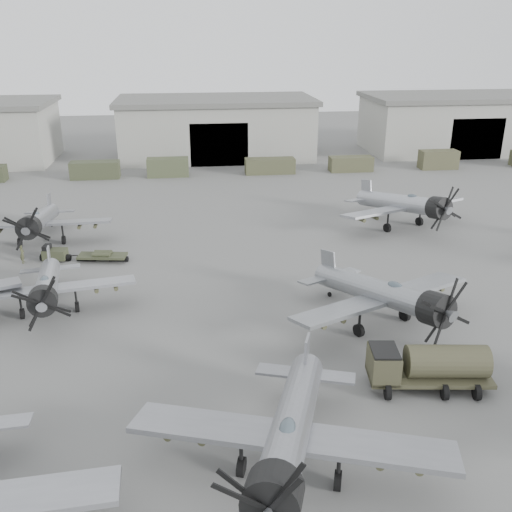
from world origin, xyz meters
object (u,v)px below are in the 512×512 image
at_px(aircraft_far_0, 39,221).
at_px(ground_crew, 22,254).
at_px(aircraft_mid_1, 46,287).
at_px(tug_trailer, 73,255).
at_px(aircraft_mid_2, 387,295).
at_px(fuel_tanker, 429,364).
at_px(aircraft_near_1, 289,435).
at_px(aircraft_far_1, 407,204).

height_order(aircraft_far_0, ground_crew, aircraft_far_0).
bearing_deg(ground_crew, aircraft_mid_1, -158.67).
relative_size(aircraft_mid_1, tug_trailer, 1.68).
relative_size(aircraft_mid_2, fuel_tanker, 1.92).
bearing_deg(aircraft_mid_2, fuel_tanker, -113.33).
height_order(aircraft_near_1, fuel_tanker, aircraft_near_1).
distance_m(aircraft_mid_1, aircraft_mid_2, 22.27).
bearing_deg(tug_trailer, fuel_tanker, -34.68).
relative_size(fuel_tanker, ground_crew, 4.25).
bearing_deg(aircraft_far_0, ground_crew, -100.67).
distance_m(aircraft_far_0, aircraft_far_1, 33.94).
height_order(aircraft_mid_1, ground_crew, aircraft_mid_1).
distance_m(aircraft_mid_2, ground_crew, 29.81).
relative_size(fuel_tanker, tug_trailer, 0.96).
bearing_deg(ground_crew, aircraft_mid_2, -120.66).
height_order(aircraft_far_1, ground_crew, aircraft_far_1).
bearing_deg(fuel_tanker, aircraft_near_1, -137.66).
height_order(aircraft_far_0, fuel_tanker, aircraft_far_0).
height_order(aircraft_mid_2, tug_trailer, aircraft_mid_2).
bearing_deg(aircraft_near_1, tug_trailer, 134.75).
height_order(aircraft_near_1, aircraft_far_1, aircraft_near_1).
bearing_deg(fuel_tanker, ground_crew, 148.54).
relative_size(aircraft_far_0, aircraft_far_1, 0.94).
xyz_separation_m(fuel_tanker, tug_trailer, (-22.12, 20.97, -0.92)).
xyz_separation_m(aircraft_mid_2, tug_trailer, (-21.97, 14.40, -1.89)).
relative_size(aircraft_mid_2, tug_trailer, 1.84).
height_order(aircraft_far_0, aircraft_far_1, aircraft_far_1).
bearing_deg(tug_trailer, aircraft_near_1, -54.64).
xyz_separation_m(aircraft_far_0, aircraft_far_1, (33.93, 0.51, 0.19)).
height_order(aircraft_mid_2, ground_crew, aircraft_mid_2).
relative_size(aircraft_mid_1, aircraft_far_1, 0.88).
distance_m(aircraft_near_1, tug_trailer, 30.26).
bearing_deg(aircraft_far_1, aircraft_mid_1, -175.97).
xyz_separation_m(aircraft_near_1, aircraft_far_0, (-16.97, 31.10, -0.22)).
distance_m(aircraft_near_1, aircraft_mid_2, 15.18).
bearing_deg(aircraft_far_0, aircraft_mid_2, -38.32).
height_order(aircraft_mid_2, aircraft_far_1, aircraft_far_1).
xyz_separation_m(aircraft_mid_1, aircraft_far_0, (-3.62, 14.01, 0.16)).
height_order(fuel_tanker, ground_crew, fuel_tanker).
distance_m(aircraft_far_1, tug_trailer, 30.88).
distance_m(aircraft_near_1, aircraft_mid_1, 21.68).
bearing_deg(ground_crew, tug_trailer, -92.09).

